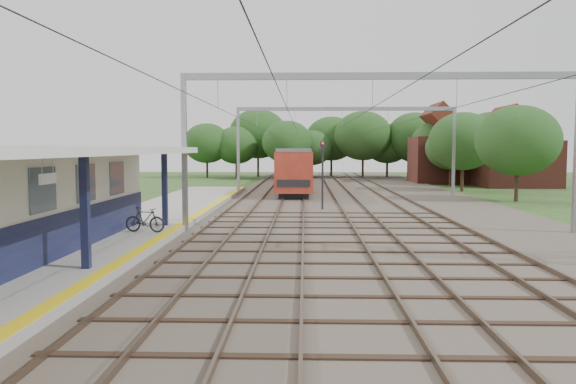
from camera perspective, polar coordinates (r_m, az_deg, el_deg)
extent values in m
plane|color=#2D4C1E|center=(10.22, 0.03, -17.01)|extent=(160.00, 160.00, 0.00)
cube|color=#473D33|center=(39.85, 7.05, -0.91)|extent=(18.00, 90.00, 0.10)
cube|color=gray|center=(25.01, -16.48, -3.93)|extent=(5.00, 52.00, 0.35)
cube|color=yellow|center=(24.38, -11.44, -3.62)|extent=(0.45, 52.00, 0.01)
cube|color=#111638|center=(18.35, -22.71, -4.33)|extent=(0.06, 18.00, 1.40)
cube|color=slate|center=(18.19, -22.82, 0.35)|extent=(0.05, 16.00, 1.30)
cube|color=#111638|center=(16.78, -19.92, -1.94)|extent=(0.22, 0.22, 3.20)
cube|color=#111638|center=(25.33, -12.42, 0.29)|extent=(0.22, 0.22, 3.20)
cube|color=silver|center=(17.48, -25.88, 3.78)|extent=(6.40, 20.00, 0.24)
cube|color=white|center=(14.91, -23.21, 1.25)|extent=(0.06, 0.85, 0.26)
cube|color=brown|center=(39.92, -4.77, -0.70)|extent=(0.07, 88.00, 0.15)
cube|color=brown|center=(39.78, -2.72, -0.71)|extent=(0.07, 88.00, 0.15)
cube|color=brown|center=(39.69, -0.47, -0.71)|extent=(0.07, 88.00, 0.15)
cube|color=brown|center=(39.66, 1.60, -0.72)|extent=(0.07, 88.00, 0.15)
cube|color=brown|center=(39.73, 4.87, -0.72)|extent=(0.07, 88.00, 0.15)
cube|color=brown|center=(39.83, 6.94, -0.73)|extent=(0.07, 88.00, 0.15)
cube|color=brown|center=(40.09, 10.02, -0.73)|extent=(0.07, 88.00, 0.15)
cube|color=brown|center=(40.32, 12.04, -0.73)|extent=(0.07, 88.00, 0.15)
cube|color=gray|center=(25.07, -10.48, 3.82)|extent=(0.22, 0.22, 7.00)
cube|color=gray|center=(24.91, 9.31, 11.56)|extent=(17.00, 0.20, 0.30)
cube|color=gray|center=(44.82, -5.08, 4.11)|extent=(0.22, 0.22, 7.00)
cube|color=gray|center=(46.02, 16.49, 3.96)|extent=(0.22, 0.22, 7.00)
cube|color=gray|center=(44.73, 5.89, 8.40)|extent=(17.00, 0.20, 0.30)
cylinder|color=black|center=(39.72, -3.79, 6.97)|extent=(0.02, 88.00, 0.02)
cylinder|color=black|center=(39.55, 0.57, 6.99)|extent=(0.02, 88.00, 0.02)
cylinder|color=black|center=(39.65, 5.97, 6.96)|extent=(0.02, 88.00, 0.02)
cylinder|color=black|center=(40.08, 11.14, 6.87)|extent=(0.02, 88.00, 0.02)
cylinder|color=#382619|center=(71.29, -6.60, 2.56)|extent=(0.28, 0.28, 2.88)
ellipsoid|color=#17421A|center=(71.26, -6.62, 5.39)|extent=(6.72, 6.72, 5.76)
cylinder|color=#382619|center=(72.67, -1.68, 2.48)|extent=(0.28, 0.28, 2.52)
ellipsoid|color=#17421A|center=(72.63, -1.69, 4.91)|extent=(5.88, 5.88, 5.04)
cylinder|color=#382619|center=(69.56, 3.12, 2.68)|extent=(0.28, 0.28, 3.24)
ellipsoid|color=#17421A|center=(69.55, 3.13, 5.95)|extent=(7.56, 7.56, 6.48)
cylinder|color=#382619|center=(71.96, 7.86, 2.49)|extent=(0.28, 0.28, 2.70)
ellipsoid|color=#17421A|center=(71.93, 7.89, 5.12)|extent=(6.30, 6.30, 5.40)
cylinder|color=#382619|center=(49.65, 18.35, 1.35)|extent=(0.28, 0.28, 2.52)
ellipsoid|color=#17421A|center=(49.59, 18.43, 4.91)|extent=(5.88, 5.88, 5.04)
cylinder|color=#382619|center=(65.23, 14.75, 2.27)|extent=(0.28, 0.28, 2.88)
ellipsoid|color=#17421A|center=(65.20, 14.81, 5.36)|extent=(6.72, 6.72, 5.76)
cube|color=brown|center=(59.27, 22.19, 2.67)|extent=(7.00, 6.00, 4.50)
cube|color=maroon|center=(59.27, 22.28, 5.71)|extent=(4.99, 6.12, 4.99)
cube|color=brown|center=(63.49, 16.06, 3.15)|extent=(8.00, 6.00, 5.00)
cube|color=maroon|center=(63.52, 16.12, 6.21)|extent=(5.52, 6.12, 5.52)
imported|color=black|center=(23.45, -14.34, -2.75)|extent=(1.76, 0.77, 1.02)
cube|color=black|center=(47.92, 0.76, 0.35)|extent=(2.19, 15.62, 0.44)
cube|color=#A22818|center=(47.83, 0.77, 2.38)|extent=(2.73, 16.97, 2.94)
cube|color=black|center=(47.82, 0.77, 2.73)|extent=(2.77, 15.62, 0.85)
cube|color=slate|center=(47.80, 0.77, 4.29)|extent=(2.52, 16.97, 0.28)
cube|color=black|center=(65.46, 1.01, 1.44)|extent=(2.19, 15.62, 0.44)
cube|color=#A22818|center=(65.39, 1.02, 2.93)|extent=(2.73, 16.97, 2.94)
cube|color=black|center=(65.39, 1.02, 3.19)|extent=(2.77, 15.62, 0.85)
cube|color=slate|center=(65.37, 1.02, 4.33)|extent=(2.52, 16.97, 0.28)
cylinder|color=black|center=(33.57, 3.53, 1.29)|extent=(0.14, 0.14, 3.80)
cube|color=black|center=(33.52, 3.54, 4.70)|extent=(0.32, 0.23, 0.52)
sphere|color=red|center=(33.42, 3.55, 4.96)|extent=(0.13, 0.13, 0.13)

